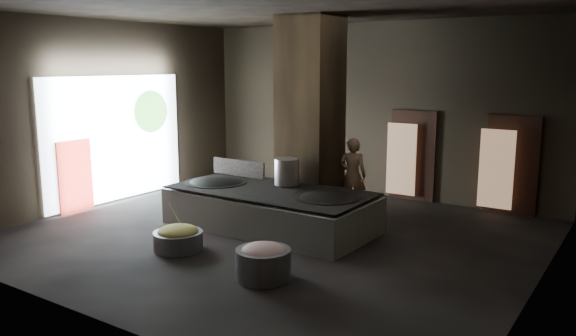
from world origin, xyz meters
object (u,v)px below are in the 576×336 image
Objects in this scene: wok_left at (216,186)px; wok_right at (327,201)px; meat_basin at (263,264)px; hearth_platform at (270,210)px; stock_pot at (287,172)px; cook at (352,176)px; veg_basin at (178,240)px.

wok_left is 1.07× the size of wok_right.
wok_left is 1.53× the size of meat_basin.
hearth_platform is 0.93m from stock_pot.
wok_left is at bearing 20.68° from cook.
stock_pot is at bearing 76.05° from veg_basin.
meat_basin is at bearing 77.39° from cook.
meat_basin reaches higher than veg_basin.
hearth_platform is at bearing -177.88° from wok_right.
stock_pot is (0.05, 0.55, 0.75)m from hearth_platform.
meat_basin is (1.58, -2.41, -0.13)m from hearth_platform.
hearth_platform is at bearing 1.97° from wok_left.
stock_pot is at bearing 39.85° from cook.
stock_pot is 0.32× the size of cook.
meat_basin is at bearing -7.45° from veg_basin.
veg_basin is (-0.66, -2.67, -0.96)m from stock_pot.
stock_pot reaches higher than hearth_platform.
wok_left is at bearing 112.03° from veg_basin.
wok_right is at bearing 95.39° from meat_basin.
wok_right is 2.52m from meat_basin.
veg_basin is at bearing -67.97° from wok_left.
meat_basin is (0.23, -2.46, -0.50)m from wok_right.
wok_right is (2.80, 0.10, 0.00)m from wok_left.
cook reaches higher than wok_right.
wok_left reaches higher than veg_basin.
cook reaches higher than meat_basin.
hearth_platform is 3.41× the size of wok_right.
stock_pot is 0.63× the size of meat_basin.
stock_pot is 1.74m from cook.
cook is 1.91× the size of veg_basin.
cook is 4.50m from veg_basin.
wok_left is (-1.45, -0.05, 0.37)m from hearth_platform.
meat_basin is (3.03, -2.36, -0.50)m from wok_left.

